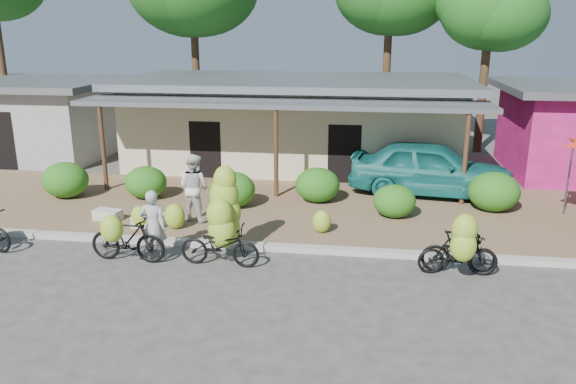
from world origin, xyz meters
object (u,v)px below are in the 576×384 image
(tree_near_right, at_px, (485,8))
(bike_center, at_px, (222,226))
(teal_van, at_px, (431,168))
(bike_right, at_px, (461,249))
(bystander, at_px, (194,187))
(bike_far_right, at_px, (457,254))
(sack_near, at_px, (148,221))
(sack_far, at_px, (108,215))
(bike_left, at_px, (126,238))
(vendor, at_px, (153,226))

(tree_near_right, bearing_deg, bike_center, -120.01)
(teal_van, bearing_deg, bike_right, -171.99)
(bystander, distance_m, teal_van, 7.40)
(bike_center, xyz_separation_m, bystander, (-1.39, 2.37, 0.20))
(teal_van, bearing_deg, bike_far_right, -172.24)
(bike_center, height_order, teal_van, bike_center)
(sack_near, xyz_separation_m, sack_far, (-1.30, 0.34, -0.01))
(bike_right, relative_size, sack_far, 2.20)
(tree_near_right, height_order, bike_far_right, tree_near_right)
(bike_left, distance_m, teal_van, 9.60)
(bike_far_right, bearing_deg, vendor, 82.42)
(bike_right, bearing_deg, bike_left, 96.43)
(teal_van, bearing_deg, tree_near_right, -11.35)
(bike_left, distance_m, bike_center, 2.20)
(sack_near, distance_m, sack_far, 1.34)
(bike_center, relative_size, sack_far, 2.92)
(bike_far_right, distance_m, vendor, 6.79)
(vendor, bearing_deg, bike_far_right, 179.03)
(teal_van, bearing_deg, sack_near, 125.52)
(sack_near, bearing_deg, bystander, 31.88)
(tree_near_right, bearing_deg, bystander, -129.63)
(bike_center, distance_m, bike_far_right, 5.23)
(bystander, bearing_deg, vendor, 107.64)
(bike_far_right, relative_size, teal_van, 0.36)
(tree_near_right, relative_size, bystander, 4.10)
(bike_left, xyz_separation_m, bike_right, (7.39, 0.26, 0.06))
(bystander, bearing_deg, tree_near_right, -108.14)
(bystander, bearing_deg, bike_center, 141.89)
(bystander, height_order, teal_van, bystander)
(bike_right, xyz_separation_m, vendor, (-6.80, -0.03, 0.18))
(bike_center, height_order, sack_far, bike_center)
(bike_left, bearing_deg, vendor, -65.88)
(bike_right, distance_m, sack_near, 7.94)
(sack_near, height_order, vendor, vendor)
(tree_near_right, height_order, vendor, tree_near_right)
(bike_center, bearing_deg, sack_near, 57.82)
(sack_near, height_order, sack_far, sack_near)
(sack_near, distance_m, vendor, 2.17)
(bike_left, distance_m, sack_far, 2.96)
(bike_far_right, bearing_deg, bike_right, 177.61)
(sack_far, bearing_deg, bike_left, -56.48)
(bike_left, bearing_deg, sack_far, 36.35)
(bike_center, relative_size, bystander, 1.19)
(bike_center, bearing_deg, bike_left, 103.06)
(tree_near_right, relative_size, bike_center, 3.44)
(tree_near_right, relative_size, bike_left, 4.14)
(sack_near, bearing_deg, teal_van, 28.18)
(bike_center, xyz_separation_m, vendor, (-1.57, -0.18, 0.00))
(bike_right, bearing_deg, tree_near_right, -6.07)
(bike_center, relative_size, bike_right, 1.33)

